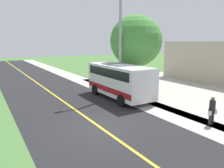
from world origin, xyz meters
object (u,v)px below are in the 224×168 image
shuttle_bus_front (119,79)px  street_light_pole (119,40)px  tree_curbside (136,41)px  pedestrian_with_bags (212,110)px

shuttle_bus_front → street_light_pole: (-0.35, -0.62, 3.27)m
shuttle_bus_front → tree_curbside: tree_curbside is taller
shuttle_bus_front → tree_curbside: size_ratio=0.97×
shuttle_bus_front → pedestrian_with_bags: 8.06m
street_light_pole → tree_curbside: street_light_pole is taller
tree_curbside → pedestrian_with_bags: bearing=80.2°
shuttle_bus_front → tree_curbside: bearing=-151.3°
pedestrian_with_bags → street_light_pole: bearing=-84.3°
pedestrian_with_bags → street_light_pole: street_light_pole is taller
pedestrian_with_bags → street_light_pole: size_ratio=0.19×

